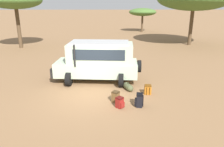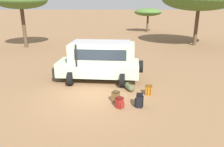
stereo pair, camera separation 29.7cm
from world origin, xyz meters
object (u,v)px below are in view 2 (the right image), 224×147
Objects in this scene: backpack_near_rear_wheel at (148,90)px; backpack_outermost at (119,103)px; safari_vehicle at (99,60)px; backpack_beside_front_wheel at (115,97)px; duffel_bag_low_black_case at (128,87)px; acacia_tree_far_left at (19,0)px; backpack_cluster_center at (138,100)px; acacia_tree_left_mid at (147,12)px.

backpack_outermost is (-1.58, -1.52, -0.01)m from backpack_near_rear_wheel.
backpack_beside_front_wheel is at bearing -73.36° from safari_vehicle.
duffel_bag_low_black_case is 16.80m from acacia_tree_far_left.
backpack_cluster_center is at bearing -115.24° from backpack_near_rear_wheel.
backpack_cluster_center reaches higher than duffel_bag_low_black_case.
backpack_beside_front_wheel is (0.92, -3.08, -1.03)m from safari_vehicle.
backpack_cluster_center is 0.92m from backpack_outermost.
acacia_tree_far_left is at bearing -139.07° from acacia_tree_left_mid.
backpack_near_rear_wheel is at bearing -39.47° from safari_vehicle.
backpack_near_rear_wheel is 0.09× the size of acacia_tree_far_left.
safari_vehicle is 4.24m from backpack_cluster_center.
acacia_tree_far_left is at bearing 129.91° from duffel_bag_low_black_case.
acacia_tree_far_left is (-9.59, 13.90, 4.61)m from backpack_beside_front_wheel.
backpack_outermost reaches higher than duffel_bag_low_black_case.
backpack_cluster_center is at bearing -53.54° from acacia_tree_far_left.
safari_vehicle reaches higher than duffel_bag_low_black_case.
backpack_cluster_center reaches higher than backpack_outermost.
acacia_tree_far_left is (-9.75, 14.52, 4.62)m from backpack_outermost.
safari_vehicle is at bearing 118.80° from backpack_cluster_center.
acacia_tree_left_mid is at bearing 78.72° from backpack_outermost.
backpack_outermost is 18.09m from acacia_tree_far_left.
safari_vehicle is 10.75× the size of backpack_outermost.
backpack_cluster_center is at bearing 5.89° from backpack_outermost.
safari_vehicle is at bearing 106.17° from backpack_outermost.
backpack_near_rear_wheel is at bearing 43.81° from backpack_outermost.
backpack_near_rear_wheel is at bearing 64.76° from backpack_cluster_center.
safari_vehicle is 6.35× the size of duffel_bag_low_black_case.
acacia_tree_left_mid is (4.63, 27.68, 2.89)m from backpack_cluster_center.
backpack_outermost is (0.15, -0.62, -0.02)m from backpack_beside_front_wheel.
duffel_bag_low_black_case is (0.76, 1.52, -0.08)m from backpack_beside_front_wheel.
duffel_bag_low_black_case is at bearing 98.50° from backpack_cluster_center.
acacia_tree_left_mid is (5.54, 27.77, 2.95)m from backpack_outermost.
backpack_near_rear_wheel is (0.67, 1.42, -0.06)m from backpack_cluster_center.
acacia_tree_left_mid is at bearing 40.93° from acacia_tree_far_left.
safari_vehicle reaches higher than backpack_near_rear_wheel.
acacia_tree_far_left is at bearing 123.87° from backpack_outermost.
backpack_outermost is at bearing -56.13° from acacia_tree_far_left.
backpack_near_rear_wheel is 0.12× the size of acacia_tree_left_mid.
backpack_cluster_center is 28.21m from acacia_tree_left_mid.
acacia_tree_left_mid is at bearing 80.51° from backpack_cluster_center.
acacia_tree_left_mid reaches higher than duffel_bag_low_black_case.
acacia_tree_left_mid is at bearing 78.16° from backpack_beside_front_wheel.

